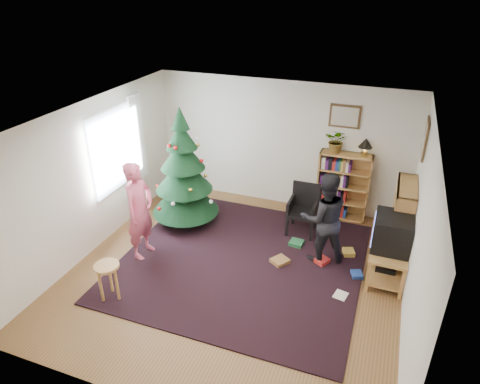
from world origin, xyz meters
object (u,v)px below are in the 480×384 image
(picture_back, at_px, (345,116))
(table_lamp, at_px, (366,144))
(stool, at_px, (108,273))
(person_by_chair, at_px, (324,218))
(crt_tv, at_px, (392,233))
(person_standing, at_px, (140,211))
(christmas_tree, at_px, (184,177))
(potted_plant, at_px, (337,141))
(bookshelf_right, at_px, (401,221))
(picture_right, at_px, (425,139))
(armchair, at_px, (304,207))
(tv_stand, at_px, (387,259))
(bookshelf_back, at_px, (343,185))

(picture_back, height_order, table_lamp, picture_back)
(stool, height_order, person_by_chair, person_by_chair)
(crt_tv, relative_size, person_standing, 0.36)
(christmas_tree, distance_m, potted_plant, 2.84)
(person_standing, distance_m, table_lamp, 4.06)
(bookshelf_right, relative_size, stool, 2.20)
(potted_plant, bearing_deg, christmas_tree, -153.99)
(picture_right, height_order, person_by_chair, picture_right)
(picture_back, xyz_separation_m, picture_right, (1.33, -0.73, 0.00))
(person_standing, height_order, table_lamp, person_standing)
(armchair, relative_size, potted_plant, 2.04)
(stool, relative_size, table_lamp, 1.76)
(tv_stand, xyz_separation_m, table_lamp, (-0.64, 1.63, 1.20))
(picture_back, height_order, bookshelf_right, picture_back)
(potted_plant, distance_m, table_lamp, 0.50)
(crt_tv, height_order, potted_plant, potted_plant)
(bookshelf_right, relative_size, crt_tv, 2.18)
(armchair, bearing_deg, table_lamp, 40.92)
(picture_right, distance_m, bookshelf_right, 1.35)
(bookshelf_back, bearing_deg, armchair, -127.12)
(picture_back, distance_m, bookshelf_back, 1.30)
(christmas_tree, relative_size, stool, 3.78)
(tv_stand, xyz_separation_m, crt_tv, (-0.00, -0.00, 0.48))
(picture_right, distance_m, christmas_tree, 4.08)
(armchair, relative_size, stool, 1.53)
(armchair, xyz_separation_m, table_lamp, (0.86, 0.75, 1.04))
(picture_right, distance_m, armchair, 2.30)
(picture_right, height_order, crt_tv, picture_right)
(person_standing, xyz_separation_m, person_by_chair, (2.80, 0.88, -0.06))
(stool, height_order, table_lamp, table_lamp)
(person_standing, bearing_deg, picture_right, -63.44)
(bookshelf_right, bearing_deg, crt_tv, 169.50)
(potted_plant, bearing_deg, bookshelf_back, 0.00)
(picture_right, bearing_deg, crt_tv, -103.93)
(picture_right, relative_size, bookshelf_back, 0.46)
(picture_right, xyz_separation_m, potted_plant, (-1.40, 0.59, -0.43))
(picture_back, relative_size, christmas_tree, 0.25)
(picture_right, xyz_separation_m, armchair, (-1.76, -0.16, -1.46))
(picture_right, height_order, christmas_tree, picture_right)
(christmas_tree, bearing_deg, table_lamp, 22.12)
(bookshelf_back, height_order, potted_plant, potted_plant)
(picture_right, height_order, bookshelf_right, picture_right)
(bookshelf_right, bearing_deg, christmas_tree, 93.84)
(picture_right, bearing_deg, person_standing, -156.10)
(crt_tv, height_order, table_lamp, table_lamp)
(bookshelf_right, height_order, person_standing, person_standing)
(person_standing, distance_m, potted_plant, 3.67)
(picture_right, bearing_deg, bookshelf_back, 153.78)
(picture_back, bearing_deg, person_standing, -137.46)
(bookshelf_right, xyz_separation_m, person_standing, (-3.96, -1.44, 0.17))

